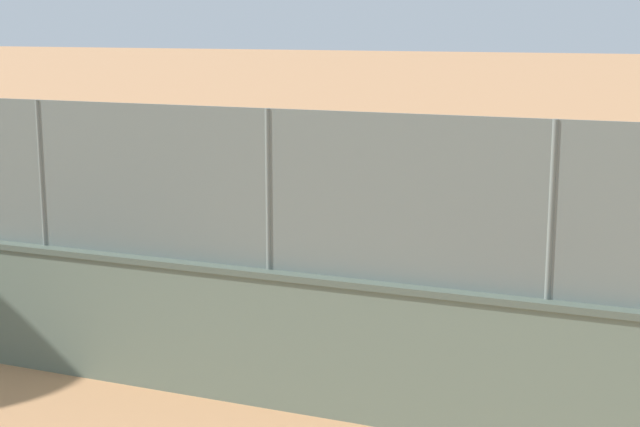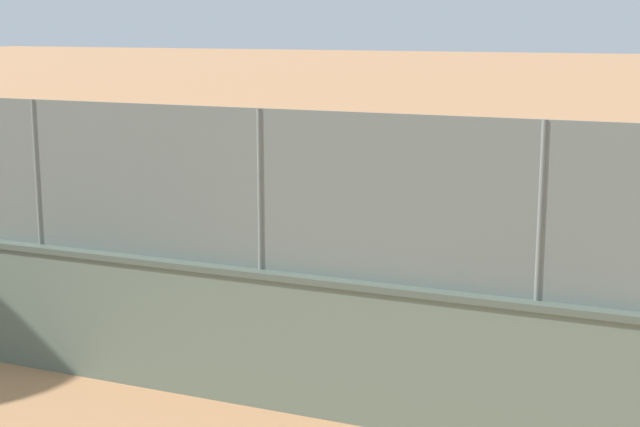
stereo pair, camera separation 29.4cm
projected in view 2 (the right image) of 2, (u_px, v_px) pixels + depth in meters
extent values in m
plane|color=tan|center=(452.00, 208.00, 24.37)|extent=(260.00, 260.00, 0.00)
cube|color=slate|center=(262.00, 340.00, 11.72)|extent=(27.12, 0.63, 1.65)
cube|color=#4D594D|center=(261.00, 272.00, 11.55)|extent=(27.12, 0.69, 0.08)
cube|color=slate|center=(260.00, 190.00, 11.35)|extent=(26.57, 0.30, 1.94)
cylinder|color=slate|center=(541.00, 211.00, 10.05)|extent=(0.07, 0.07, 1.94)
cylinder|color=slate|center=(260.00, 190.00, 11.35)|extent=(0.07, 0.07, 1.94)
cylinder|color=slate|center=(37.00, 173.00, 12.65)|extent=(0.07, 0.07, 1.94)
cylinder|color=navy|center=(381.00, 197.00, 23.55)|extent=(0.21, 0.21, 0.83)
cylinder|color=navy|center=(389.00, 197.00, 23.58)|extent=(0.21, 0.21, 0.83)
cylinder|color=#3372B2|center=(385.00, 168.00, 23.42)|extent=(0.47, 0.47, 0.62)
cylinder|color=tan|center=(373.00, 164.00, 23.31)|extent=(0.38, 0.55, 0.17)
cylinder|color=tan|center=(401.00, 165.00, 23.15)|extent=(0.38, 0.55, 0.17)
sphere|color=tan|center=(386.00, 151.00, 23.34)|extent=(0.24, 0.24, 0.24)
cylinder|color=navy|center=(386.00, 147.00, 23.32)|extent=(0.34, 0.34, 0.05)
cylinder|color=black|center=(402.00, 166.00, 22.97)|extent=(0.19, 0.27, 0.04)
ellipsoid|color=#333338|center=(404.00, 167.00, 22.76)|extent=(0.18, 0.27, 0.24)
cylinder|color=navy|center=(523.00, 211.00, 21.80)|extent=(0.18, 0.18, 0.85)
cylinder|color=navy|center=(523.00, 213.00, 21.61)|extent=(0.18, 0.18, 0.85)
cylinder|color=beige|center=(524.00, 180.00, 21.56)|extent=(0.40, 0.40, 0.62)
cylinder|color=#936B4C|center=(522.00, 172.00, 21.85)|extent=(0.60, 0.21, 0.17)
cylinder|color=#936B4C|center=(511.00, 176.00, 21.29)|extent=(0.60, 0.21, 0.17)
sphere|color=#936B4C|center=(525.00, 161.00, 21.47)|extent=(0.24, 0.24, 0.24)
cylinder|color=white|center=(525.00, 157.00, 21.45)|extent=(0.30, 0.30, 0.05)
cylinder|color=black|center=(503.00, 176.00, 21.33)|extent=(0.30, 0.10, 0.04)
ellipsoid|color=#333338|center=(493.00, 176.00, 21.37)|extent=(0.30, 0.09, 0.24)
cylinder|color=black|center=(115.00, 260.00, 17.32)|extent=(0.18, 0.18, 0.82)
cylinder|color=black|center=(123.00, 258.00, 17.48)|extent=(0.18, 0.18, 0.82)
cylinder|color=#3372B2|center=(118.00, 221.00, 17.26)|extent=(0.40, 0.40, 0.61)
cylinder|color=tan|center=(106.00, 218.00, 16.96)|extent=(0.58, 0.21, 0.17)
cylinder|color=tan|center=(142.00, 214.00, 17.31)|extent=(0.58, 0.21, 0.17)
sphere|color=tan|center=(117.00, 198.00, 17.18)|extent=(0.23, 0.23, 0.23)
cylinder|color=red|center=(117.00, 193.00, 17.16)|extent=(0.29, 0.29, 0.05)
sphere|color=orange|center=(348.00, 189.00, 21.90)|extent=(0.23, 0.23, 0.23)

